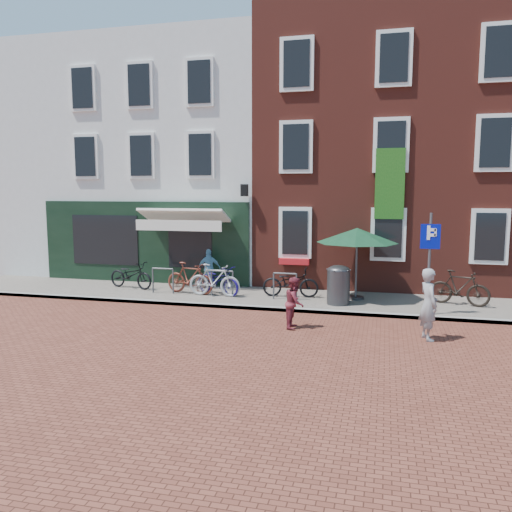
% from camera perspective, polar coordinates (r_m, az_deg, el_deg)
% --- Properties ---
extents(ground, '(80.00, 80.00, 0.00)m').
position_cam_1_polar(ground, '(14.84, 0.40, -6.02)').
color(ground, brown).
extents(sidewalk, '(24.00, 3.00, 0.10)m').
position_cam_1_polar(sidewalk, '(16.08, 5.15, -4.82)').
color(sidewalk, slate).
rests_on(sidewalk, ground).
extents(building_stucco, '(8.00, 8.00, 9.00)m').
position_cam_1_polar(building_stucco, '(22.67, -7.85, 9.98)').
color(building_stucco, silver).
rests_on(building_stucco, ground).
extents(building_brick_mid, '(6.00, 8.00, 10.00)m').
position_cam_1_polar(building_brick_mid, '(21.14, 10.41, 11.49)').
color(building_brick_mid, maroon).
rests_on(building_brick_mid, ground).
extents(filler_left, '(7.00, 8.00, 9.00)m').
position_cam_1_polar(filler_left, '(26.39, -23.34, 9.08)').
color(filler_left, silver).
rests_on(filler_left, ground).
extents(litter_bin, '(0.66, 0.66, 1.22)m').
position_cam_1_polar(litter_bin, '(15.28, 9.06, -2.92)').
color(litter_bin, '#3B3B3D').
rests_on(litter_bin, sidewalk).
extents(parking_sign, '(0.50, 0.08, 2.72)m').
position_cam_1_polar(parking_sign, '(14.41, 18.56, 0.57)').
color(parking_sign, '#4C4C4F').
rests_on(parking_sign, sidewalk).
extents(parasol, '(2.44, 2.44, 2.28)m').
position_cam_1_polar(parasol, '(15.91, 11.06, 2.54)').
color(parasol, '#4C4C4F').
rests_on(parasol, sidewalk).
extents(woman, '(0.57, 0.70, 1.66)m').
position_cam_1_polar(woman, '(12.50, 18.44, -5.06)').
color(woman, gray).
rests_on(woman, ground).
extents(boy, '(0.49, 0.63, 1.28)m').
position_cam_1_polar(boy, '(12.94, 4.27, -5.12)').
color(boy, maroon).
rests_on(boy, ground).
extents(cafe_person, '(0.83, 0.51, 1.32)m').
position_cam_1_polar(cafe_person, '(17.69, -5.17, -1.37)').
color(cafe_person, '#77B8D6').
rests_on(cafe_person, sidewalk).
extents(bicycle_0, '(1.83, 0.99, 0.91)m').
position_cam_1_polar(bicycle_0, '(18.03, -13.60, -2.03)').
color(bicycle_0, black).
rests_on(bicycle_0, sidewalk).
extents(bicycle_1, '(1.75, 0.79, 1.01)m').
position_cam_1_polar(bicycle_1, '(16.75, -7.28, -2.42)').
color(bicycle_1, maroon).
rests_on(bicycle_1, sidewalk).
extents(bicycle_2, '(1.83, 1.29, 0.91)m').
position_cam_1_polar(bicycle_2, '(16.57, -4.22, -2.66)').
color(bicycle_2, '#140A55').
rests_on(bicycle_2, sidewalk).
extents(bicycle_3, '(1.71, 0.55, 1.01)m').
position_cam_1_polar(bicycle_3, '(16.29, -4.59, -2.66)').
color(bicycle_3, '#A3A4A6').
rests_on(bicycle_3, sidewalk).
extents(bicycle_4, '(1.78, 0.74, 0.91)m').
position_cam_1_polar(bicycle_4, '(16.16, 3.81, -2.91)').
color(bicycle_4, black).
rests_on(bicycle_4, sidewalk).
extents(bicycle_5, '(1.75, 0.98, 1.01)m').
position_cam_1_polar(bicycle_5, '(16.09, 21.47, -3.27)').
color(bicycle_5, black).
rests_on(bicycle_5, sidewalk).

